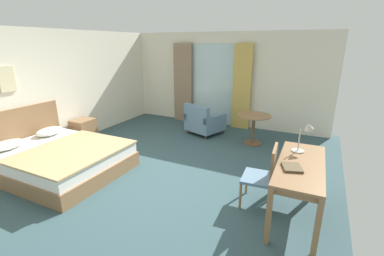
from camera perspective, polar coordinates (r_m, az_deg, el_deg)
name	(u,v)px	position (r m, az deg, el deg)	size (l,w,h in m)	color
ground	(152,179)	(4.80, -8.61, -10.78)	(6.03, 7.76, 0.10)	#334C51
wall_back	(224,80)	(7.53, 6.87, 10.21)	(5.63, 0.12, 2.51)	silver
wall_left	(36,93)	(6.32, -30.42, 6.50)	(0.12, 7.36, 2.51)	silver
balcony_glass_door	(212,85)	(7.59, 4.38, 9.19)	(1.31, 0.02, 2.21)	silver
curtain_panel_left	(183,83)	(7.86, -1.90, 9.56)	(0.56, 0.10, 2.22)	#897056
curtain_panel_right	(242,87)	(7.22, 10.61, 8.54)	(0.48, 0.10, 2.22)	tan
bed	(57,157)	(5.39, -26.85, -5.64)	(2.21, 1.76, 1.05)	olive
nightstand	(84,130)	(6.76, -22.14, -0.48)	(0.41, 0.48, 0.53)	olive
writing_desk	(300,170)	(3.73, 22.11, -8.24)	(0.59, 1.50, 0.77)	olive
desk_chair	(264,173)	(3.88, 15.20, -9.33)	(0.45, 0.50, 0.90)	slate
desk_lamp	(306,132)	(4.04, 23.11, -0.86)	(0.26, 0.27, 0.44)	#B7B2A8
closed_book	(292,167)	(3.49, 20.58, -7.88)	(0.21, 0.26, 0.03)	brown
armchair_by_window	(204,122)	(6.76, 2.52, 1.33)	(0.98, 0.98, 0.78)	slate
round_cafe_table	(254,122)	(6.19, 13.06, 1.20)	(0.75, 0.75, 0.68)	olive
framed_picture	(7,79)	(5.93, -34.85, 8.56)	(0.03, 0.28, 0.46)	beige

